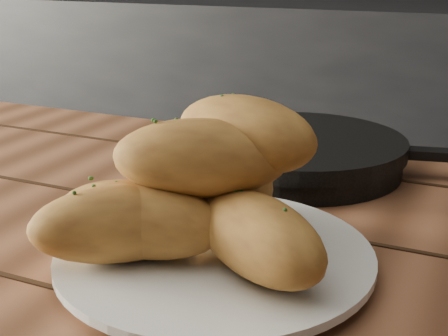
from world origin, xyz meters
TOP-DOWN VIEW (x-y plane):
  - counter at (0.00, 1.70)m, footprint 2.80×0.60m
  - plate at (0.65, 0.37)m, footprint 0.29×0.29m
  - bread_rolls at (0.64, 0.36)m, footprint 0.28×0.26m
  - skillet at (0.64, 0.67)m, footprint 0.41×0.28m

SIDE VIEW (x-z plane):
  - counter at x=0.00m, z-range 0.00..0.90m
  - plate at x=0.65m, z-range 0.75..0.77m
  - skillet at x=0.64m, z-range 0.75..0.80m
  - bread_rolls at x=0.64m, z-range 0.75..0.89m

